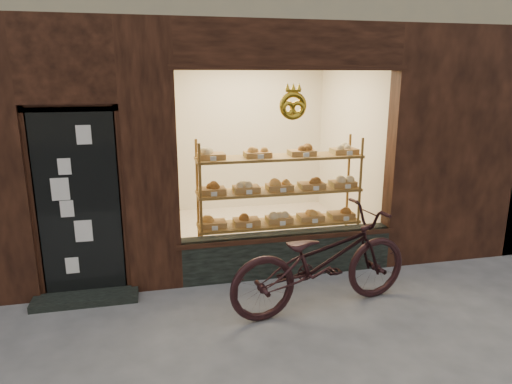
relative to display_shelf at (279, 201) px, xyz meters
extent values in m
plane|color=#58585B|center=(-0.45, -2.55, -0.86)|extent=(90.00, 90.00, 0.00)
cube|color=black|center=(0.00, -0.42, -0.58)|extent=(2.70, 0.25, 0.55)
cube|color=black|center=(-2.45, -0.49, 0.24)|extent=(0.90, 0.04, 2.15)
cube|color=black|center=(-2.45, -0.65, -0.82)|extent=(1.15, 0.35, 0.08)
torus|color=gold|center=(0.00, -0.53, 1.29)|extent=(0.33, 0.07, 0.33)
cube|color=olive|center=(0.00, 0.00, -0.81)|extent=(2.20, 0.45, 0.04)
cube|color=olive|center=(0.00, 0.00, -0.31)|extent=(2.20, 0.45, 0.03)
cube|color=olive|center=(0.00, 0.00, 0.14)|extent=(2.20, 0.45, 0.04)
cube|color=olive|center=(0.00, 0.00, 0.59)|extent=(2.20, 0.45, 0.04)
cylinder|color=olive|center=(-1.07, -0.19, -0.01)|extent=(0.04, 0.04, 1.70)
cylinder|color=olive|center=(1.07, -0.19, -0.01)|extent=(0.04, 0.04, 1.70)
cylinder|color=olive|center=(-1.07, 0.20, -0.01)|extent=(0.04, 0.04, 1.70)
cylinder|color=olive|center=(1.07, 0.20, -0.01)|extent=(0.04, 0.04, 1.70)
cube|color=#A16034|center=(-0.90, 0.00, -0.26)|extent=(0.34, 0.24, 0.07)
sphere|color=#CA6B26|center=(-0.90, 0.00, -0.17)|extent=(0.11, 0.11, 0.11)
cube|color=silver|center=(-0.90, -0.18, -0.26)|extent=(0.07, 0.01, 0.05)
cube|color=#A16034|center=(-0.45, 0.00, -0.26)|extent=(0.34, 0.24, 0.07)
sphere|color=brown|center=(-0.45, 0.00, -0.17)|extent=(0.11, 0.11, 0.11)
cube|color=silver|center=(-0.45, -0.18, -0.26)|extent=(0.07, 0.01, 0.05)
cube|color=#A16034|center=(0.00, 0.00, -0.26)|extent=(0.34, 0.24, 0.07)
sphere|color=tan|center=(0.00, 0.00, -0.17)|extent=(0.11, 0.11, 0.11)
cube|color=silver|center=(0.00, -0.18, -0.26)|extent=(0.07, 0.01, 0.05)
cube|color=#A16034|center=(0.45, 0.00, -0.26)|extent=(0.34, 0.24, 0.07)
sphere|color=#CA6B26|center=(0.45, 0.00, -0.17)|extent=(0.11, 0.11, 0.11)
cube|color=silver|center=(0.45, -0.18, -0.26)|extent=(0.07, 0.01, 0.05)
cube|color=#A16034|center=(0.90, 0.00, -0.26)|extent=(0.34, 0.24, 0.07)
sphere|color=brown|center=(0.90, 0.00, -0.17)|extent=(0.11, 0.11, 0.11)
cube|color=silver|center=(0.90, -0.18, -0.26)|extent=(0.08, 0.01, 0.05)
cube|color=#A16034|center=(-0.90, 0.00, 0.19)|extent=(0.34, 0.24, 0.07)
sphere|color=brown|center=(-0.90, 0.00, 0.28)|extent=(0.11, 0.11, 0.11)
cube|color=silver|center=(-0.90, -0.18, 0.19)|extent=(0.07, 0.01, 0.06)
cube|color=#A16034|center=(-0.45, 0.00, 0.19)|extent=(0.34, 0.24, 0.07)
sphere|color=tan|center=(-0.45, 0.00, 0.28)|extent=(0.11, 0.11, 0.11)
cube|color=silver|center=(-0.45, -0.18, 0.19)|extent=(0.07, 0.01, 0.06)
cube|color=#A16034|center=(0.00, 0.00, 0.19)|extent=(0.34, 0.24, 0.07)
sphere|color=#CA6B26|center=(0.00, 0.00, 0.28)|extent=(0.11, 0.11, 0.11)
cube|color=silver|center=(0.00, -0.18, 0.19)|extent=(0.07, 0.01, 0.06)
cube|color=#A16034|center=(0.45, 0.00, 0.19)|extent=(0.34, 0.24, 0.07)
sphere|color=brown|center=(0.45, 0.00, 0.28)|extent=(0.11, 0.11, 0.11)
cube|color=silver|center=(0.45, -0.18, 0.19)|extent=(0.07, 0.01, 0.06)
cube|color=#A16034|center=(0.90, 0.00, 0.19)|extent=(0.34, 0.24, 0.07)
sphere|color=tan|center=(0.90, 0.00, 0.28)|extent=(0.11, 0.11, 0.11)
cube|color=silver|center=(0.90, -0.18, 0.19)|extent=(0.08, 0.01, 0.06)
cube|color=#A16034|center=(-0.90, 0.00, 0.64)|extent=(0.34, 0.24, 0.07)
sphere|color=tan|center=(-0.90, 0.00, 0.73)|extent=(0.11, 0.11, 0.11)
cube|color=silver|center=(-0.90, -0.18, 0.64)|extent=(0.07, 0.01, 0.06)
cube|color=#A16034|center=(-0.30, 0.00, 0.64)|extent=(0.34, 0.24, 0.07)
sphere|color=#CA6B26|center=(-0.30, 0.00, 0.73)|extent=(0.11, 0.11, 0.11)
cube|color=silver|center=(-0.30, -0.18, 0.64)|extent=(0.08, 0.01, 0.06)
cube|color=#A16034|center=(0.30, 0.00, 0.64)|extent=(0.34, 0.24, 0.07)
sphere|color=brown|center=(0.30, 0.00, 0.73)|extent=(0.11, 0.11, 0.11)
cube|color=silver|center=(0.30, -0.18, 0.64)|extent=(0.07, 0.01, 0.06)
cube|color=#A16034|center=(0.90, 0.00, 0.64)|extent=(0.34, 0.24, 0.07)
sphere|color=tan|center=(0.90, 0.00, 0.73)|extent=(0.11, 0.11, 0.11)
cube|color=silver|center=(0.90, -0.18, 0.64)|extent=(0.08, 0.01, 0.06)
imported|color=black|center=(0.10, -1.36, -0.30)|extent=(2.22, 1.08, 1.12)
camera|label=1|loc=(-1.62, -5.67, 1.64)|focal=32.00mm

